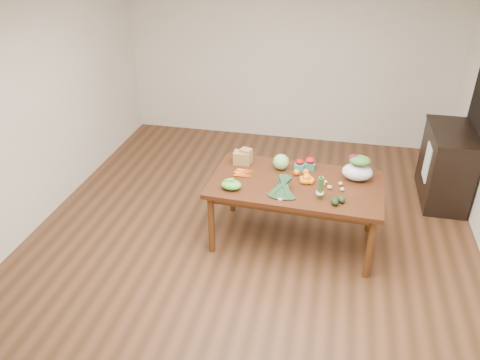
% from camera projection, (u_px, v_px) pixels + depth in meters
% --- Properties ---
extents(floor, '(6.00, 6.00, 0.00)m').
position_uv_depth(floor, '(248.00, 246.00, 5.20)').
color(floor, brown).
rests_on(floor, ground).
extents(room_walls, '(5.02, 6.02, 2.70)m').
position_uv_depth(room_walls, '(249.00, 135.00, 4.53)').
color(room_walls, white).
rests_on(room_walls, floor).
extents(dining_table, '(1.84, 1.07, 0.75)m').
position_uv_depth(dining_table, '(294.00, 212.00, 5.11)').
color(dining_table, '#421D0F').
rests_on(dining_table, floor).
extents(doorway_dark, '(0.02, 1.00, 2.10)m').
position_uv_depth(doorway_dark, '(479.00, 122.00, 5.58)').
color(doorway_dark, black).
rests_on(doorway_dark, floor).
extents(cabinet, '(0.52, 1.02, 0.94)m').
position_uv_depth(cabinet, '(446.00, 166.00, 5.85)').
color(cabinet, black).
rests_on(cabinet, floor).
extents(dish_towel, '(0.02, 0.28, 0.45)m').
position_uv_depth(dish_towel, '(427.00, 162.00, 5.75)').
color(dish_towel, white).
rests_on(dish_towel, cabinet).
extents(paper_bag, '(0.25, 0.22, 0.17)m').
position_uv_depth(paper_bag, '(242.00, 156.00, 5.26)').
color(paper_bag, olive).
rests_on(paper_bag, dining_table).
extents(cabbage, '(0.18, 0.18, 0.18)m').
position_uv_depth(cabbage, '(281.00, 162.00, 5.14)').
color(cabbage, '#85B769').
rests_on(cabbage, dining_table).
extents(strawberry_basket_a, '(0.11, 0.11, 0.09)m').
position_uv_depth(strawberry_basket_a, '(299.00, 165.00, 5.17)').
color(strawberry_basket_a, '#AE0E0B').
rests_on(strawberry_basket_a, dining_table).
extents(strawberry_basket_b, '(0.12, 0.12, 0.10)m').
position_uv_depth(strawberry_basket_b, '(310.00, 164.00, 5.17)').
color(strawberry_basket_b, red).
rests_on(strawberry_basket_b, dining_table).
extents(orange_a, '(0.07, 0.07, 0.07)m').
position_uv_depth(orange_a, '(297.00, 172.00, 5.05)').
color(orange_a, orange).
rests_on(orange_a, dining_table).
extents(orange_b, '(0.07, 0.07, 0.07)m').
position_uv_depth(orange_b, '(306.00, 172.00, 5.05)').
color(orange_b, orange).
rests_on(orange_b, dining_table).
extents(orange_c, '(0.09, 0.09, 0.09)m').
position_uv_depth(orange_c, '(307.00, 178.00, 4.92)').
color(orange_c, orange).
rests_on(orange_c, dining_table).
extents(mandarin_cluster, '(0.19, 0.19, 0.09)m').
position_uv_depth(mandarin_cluster, '(306.00, 179.00, 4.90)').
color(mandarin_cluster, orange).
rests_on(mandarin_cluster, dining_table).
extents(carrots, '(0.23, 0.20, 0.03)m').
position_uv_depth(carrots, '(244.00, 173.00, 5.08)').
color(carrots, '#EC4F13').
rests_on(carrots, dining_table).
extents(snap_pea_bag, '(0.21, 0.16, 0.10)m').
position_uv_depth(snap_pea_bag, '(231.00, 185.00, 4.79)').
color(snap_pea_bag, '#5BB43D').
rests_on(snap_pea_bag, dining_table).
extents(kale_bunch, '(0.34, 0.41, 0.16)m').
position_uv_depth(kale_bunch, '(282.00, 188.00, 4.66)').
color(kale_bunch, black).
rests_on(kale_bunch, dining_table).
extents(asparagus_bundle, '(0.08, 0.12, 0.26)m').
position_uv_depth(asparagus_bundle, '(320.00, 187.00, 4.59)').
color(asparagus_bundle, '#4B7334').
rests_on(asparagus_bundle, dining_table).
extents(potato_a, '(0.06, 0.05, 0.05)m').
position_uv_depth(potato_a, '(322.00, 184.00, 4.84)').
color(potato_a, tan).
rests_on(potato_a, dining_table).
extents(potato_b, '(0.05, 0.05, 0.04)m').
position_uv_depth(potato_b, '(330.00, 187.00, 4.80)').
color(potato_b, tan).
rests_on(potato_b, dining_table).
extents(potato_c, '(0.05, 0.04, 0.04)m').
position_uv_depth(potato_c, '(340.00, 184.00, 4.86)').
color(potato_c, tan).
rests_on(potato_c, dining_table).
extents(potato_d, '(0.04, 0.04, 0.04)m').
position_uv_depth(potato_d, '(325.00, 182.00, 4.90)').
color(potato_d, tan).
rests_on(potato_d, dining_table).
extents(potato_e, '(0.05, 0.04, 0.04)m').
position_uv_depth(potato_e, '(342.00, 189.00, 4.76)').
color(potato_e, tan).
rests_on(potato_e, dining_table).
extents(avocado_a, '(0.10, 0.12, 0.07)m').
position_uv_depth(avocado_a, '(335.00, 201.00, 4.53)').
color(avocado_a, black).
rests_on(avocado_a, dining_table).
extents(avocado_b, '(0.09, 0.12, 0.07)m').
position_uv_depth(avocado_b, '(341.00, 199.00, 4.57)').
color(avocado_b, black).
rests_on(avocado_b, dining_table).
extents(salad_bag, '(0.33, 0.26, 0.25)m').
position_uv_depth(salad_bag, '(358.00, 169.00, 4.92)').
color(salad_bag, silver).
rests_on(salad_bag, dining_table).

